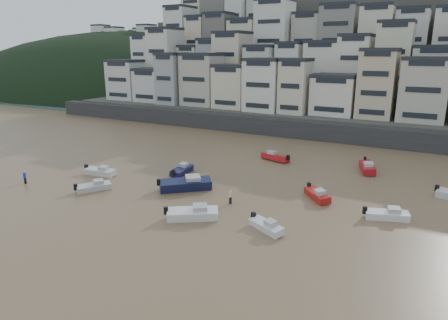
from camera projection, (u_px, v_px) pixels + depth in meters
The scene contains 16 objects.
sea_strip at pixel (129, 85), 202.99m from camera, with size 340.00×340.00×0.00m, color slate.
harbor_wall at pixel (315, 131), 79.38m from camera, with size 140.00×3.00×3.50m, color #38383A.
hillside at pixel (377, 66), 107.84m from camera, with size 141.04×66.00×50.00m.
headland at pixel (138, 88), 187.59m from camera, with size 216.00×135.00×53.33m.
boat_a at pixel (193, 212), 41.99m from camera, with size 5.87×1.92×1.60m, color white, non-canonical shape.
boat_b at pixel (266, 225), 39.42m from camera, with size 4.41×1.44×1.20m, color white, non-canonical shape.
boat_c at pixel (185, 183), 50.81m from camera, with size 7.17×2.34×1.95m, color #12173B, non-canonical shape.
boat_d at pixel (387, 213), 42.07m from camera, with size 4.82×1.58×1.31m, color white, non-canonical shape.
boat_e at pixel (317, 194), 47.83m from camera, with size 4.91×1.61×1.34m, color #A81914, non-canonical shape.
boat_f at pixel (182, 169), 57.38m from camera, with size 5.16×1.69×1.41m, color #151642, non-canonical shape.
boat_h at pixel (275, 156), 64.47m from camera, with size 5.26×1.72×1.44m, color #AE151B, non-canonical shape.
boat_i at pixel (367, 166), 58.71m from camera, with size 5.98×1.96×1.63m, color maroon, non-canonical shape.
boat_j at pixel (94, 186), 50.63m from camera, with size 4.61×1.51×1.26m, color silver, non-canonical shape.
boat_k at pixel (100, 170), 56.89m from camera, with size 5.05×1.65×1.38m, color silver, non-canonical shape.
person_blue at pixel (25, 177), 53.24m from camera, with size 0.44×0.44×1.74m, color #193EBE, non-canonical shape.
person_pink at pixel (230, 197), 46.28m from camera, with size 0.44×0.44×1.74m, color #F5ADB7, non-canonical shape.
Camera 1 is at (31.57, -12.17, 17.35)m, focal length 32.00 mm.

